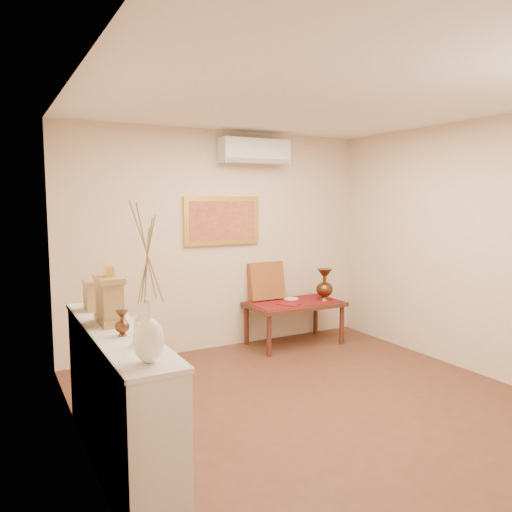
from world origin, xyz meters
TOP-DOWN VIEW (x-y plane):
  - floor at (0.00, 0.00)m, footprint 4.50×4.50m
  - ceiling at (0.00, 0.00)m, footprint 4.50×4.50m
  - wall_back at (0.00, 2.25)m, footprint 4.00×0.02m
  - wall_left at (-2.00, 0.00)m, footprint 0.02×4.50m
  - wall_right at (2.00, 0.00)m, footprint 0.02×4.50m
  - white_vase at (-1.83, -0.81)m, footprint 0.17×0.17m
  - candlestick at (-1.81, -0.49)m, footprint 0.10×0.10m
  - brass_urn_small at (-1.82, -0.20)m, footprint 0.10×0.10m
  - table_cloth at (0.85, 1.88)m, footprint 1.14×0.59m
  - brass_urn_tall at (1.25, 1.78)m, footprint 0.22×0.22m
  - plate at (0.90, 2.04)m, footprint 0.19×0.19m
  - menu at (0.69, 1.76)m, footprint 0.28×0.31m
  - cushion at (0.60, 2.17)m, footprint 0.49×0.20m
  - display_ledge at (-1.82, 0.00)m, footprint 0.37×2.02m
  - mantel_clock at (-1.82, 0.18)m, footprint 0.17×0.36m
  - wooden_chest at (-1.83, 0.68)m, footprint 0.16×0.21m
  - low_table at (0.85, 1.88)m, footprint 1.20×0.70m
  - painting at (0.00, 2.22)m, footprint 1.00×0.06m
  - ac_unit at (0.40, 2.12)m, footprint 0.90×0.25m

SIDE VIEW (x-z plane):
  - floor at x=0.00m, z-range 0.00..0.00m
  - low_table at x=0.85m, z-range 0.21..0.76m
  - display_ledge at x=-1.82m, z-range 0.00..0.98m
  - table_cloth at x=0.85m, z-range 0.55..0.56m
  - plate at x=0.90m, z-range 0.56..0.57m
  - menu at x=0.69m, z-range 0.56..0.57m
  - cushion at x=0.60m, z-range 0.55..1.05m
  - brass_urn_tall at x=1.25m, z-range 0.56..1.06m
  - candlestick at x=-1.81m, z-range 0.98..1.18m
  - brass_urn_small at x=-1.82m, z-range 0.98..1.19m
  - wooden_chest at x=-1.83m, z-range 0.98..1.22m
  - mantel_clock at x=-1.82m, z-range 0.95..1.36m
  - wall_back at x=0.00m, z-range 0.00..2.70m
  - wall_left at x=-2.00m, z-range 0.00..2.70m
  - wall_right at x=2.00m, z-range 0.00..2.70m
  - white_vase at x=-1.83m, z-range 0.98..1.88m
  - painting at x=0.00m, z-range 1.30..1.90m
  - ac_unit at x=0.40m, z-range 2.30..2.60m
  - ceiling at x=0.00m, z-range 2.70..2.70m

